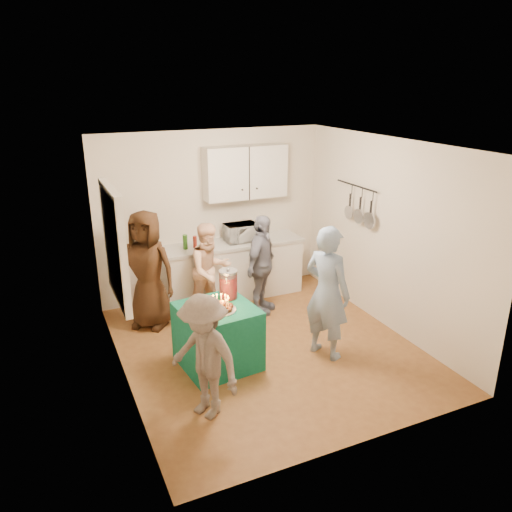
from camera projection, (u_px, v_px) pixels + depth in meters
name	position (u px, v px, depth m)	size (l,w,h in m)	color
floor	(267.00, 347.00, 6.49)	(4.00, 4.00, 0.00)	brown
ceiling	(269.00, 144.00, 5.62)	(4.00, 4.00, 0.00)	white
back_wall	(212.00, 215.00, 7.77)	(3.60, 3.60, 0.00)	silver
left_wall	(117.00, 276.00, 5.36)	(4.00, 4.00, 0.00)	silver
right_wall	(387.00, 235.00, 6.75)	(4.00, 4.00, 0.00)	silver
window_night	(113.00, 246.00, 5.54)	(0.04, 1.00, 1.20)	black
counter	(232.00, 271.00, 7.88)	(2.20, 0.58, 0.86)	white
countertop	(232.00, 244.00, 7.73)	(2.24, 0.62, 0.05)	beige
upper_cabinet	(245.00, 172.00, 7.62)	(1.30, 0.30, 0.80)	white
pot_rack	(354.00, 203.00, 7.22)	(0.12, 1.00, 0.60)	black
microwave	(241.00, 232.00, 7.74)	(0.50, 0.34, 0.27)	white
party_table	(218.00, 336.00, 5.99)	(0.85, 0.85, 0.76)	#0F6447
donut_cake	(220.00, 303.00, 5.77)	(0.38, 0.38, 0.18)	#381C0C
punch_jar	(228.00, 285.00, 6.07)	(0.22, 0.22, 0.34)	red
man_birthday	(327.00, 293.00, 6.06)	(0.62, 0.41, 1.69)	#89A3C7
woman_back_left	(147.00, 270.00, 6.82)	(0.82, 0.53, 1.67)	#5A3419
woman_back_center	(210.00, 271.00, 7.15)	(0.68, 0.53, 1.41)	#FEAB84
woman_back_right	(261.00, 265.00, 7.25)	(0.87, 0.36, 1.48)	black
child_near_left	(204.00, 357.00, 4.99)	(0.87, 0.50, 1.34)	#61534D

